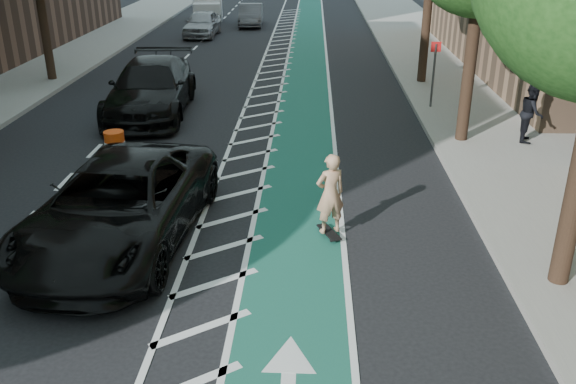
{
  "coord_description": "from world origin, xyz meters",
  "views": [
    {
      "loc": [
        3.28,
        -9.74,
        6.19
      ],
      "look_at": [
        2.82,
        1.86,
        1.1
      ],
      "focal_mm": 38.0,
      "sensor_mm": 36.0,
      "label": 1
    }
  ],
  "objects_px": {
    "skateboarder": "(330,194)",
    "barrel_a": "(115,149)",
    "suv_far": "(151,88)",
    "suv_near": "(120,204)"
  },
  "relations": [
    {
      "from": "barrel_a",
      "to": "suv_far",
      "type": "bearing_deg",
      "value": 92.27
    },
    {
      "from": "skateboarder",
      "to": "suv_near",
      "type": "distance_m",
      "value": 4.39
    },
    {
      "from": "suv_far",
      "to": "barrel_a",
      "type": "relative_size",
      "value": 6.67
    },
    {
      "from": "suv_near",
      "to": "suv_far",
      "type": "xyz_separation_m",
      "value": [
        -1.73,
        9.61,
        0.06
      ]
    },
    {
      "from": "suv_near",
      "to": "barrel_a",
      "type": "distance_m",
      "value": 4.83
    },
    {
      "from": "suv_near",
      "to": "skateboarder",
      "type": "bearing_deg",
      "value": 10.42
    },
    {
      "from": "skateboarder",
      "to": "suv_far",
      "type": "relative_size",
      "value": 0.28
    },
    {
      "from": "skateboarder",
      "to": "suv_near",
      "type": "xyz_separation_m",
      "value": [
        -4.37,
        -0.44,
        -0.13
      ]
    },
    {
      "from": "suv_far",
      "to": "suv_near",
      "type": "bearing_deg",
      "value": -83.24
    },
    {
      "from": "skateboarder",
      "to": "barrel_a",
      "type": "distance_m",
      "value": 7.22
    }
  ]
}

